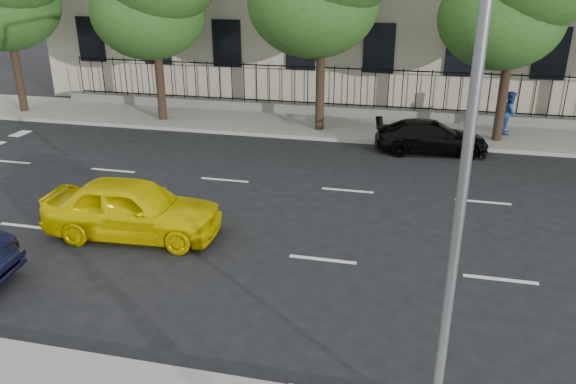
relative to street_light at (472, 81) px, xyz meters
The scene contains 8 objects.
ground 5.99m from the street_light, 144.73° to the left, with size 120.00×120.00×0.00m, color black.
far_sidewalk 16.75m from the street_light, 99.01° to the left, with size 60.00×4.00×0.15m, color gray.
lane_markings 8.67m from the street_light, 110.98° to the left, with size 49.60×4.62×0.01m, color silver, non-canonical shape.
iron_fence 18.21m from the street_light, 98.14° to the left, with size 30.00×0.50×2.20m.
street_light is the anchor object (origin of this frame).
yellow_taxi 9.71m from the street_light, 149.06° to the left, with size 1.80×4.47×1.52m, color #EFD700.
black_sedan 14.03m from the street_light, 90.09° to the left, with size 1.67×4.11×1.19m, color black.
pedestrian_far 16.80m from the street_light, 79.37° to the left, with size 0.83×0.65×1.71m, color navy.
Camera 1 is at (1.85, -9.09, 6.49)m, focal length 35.00 mm.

